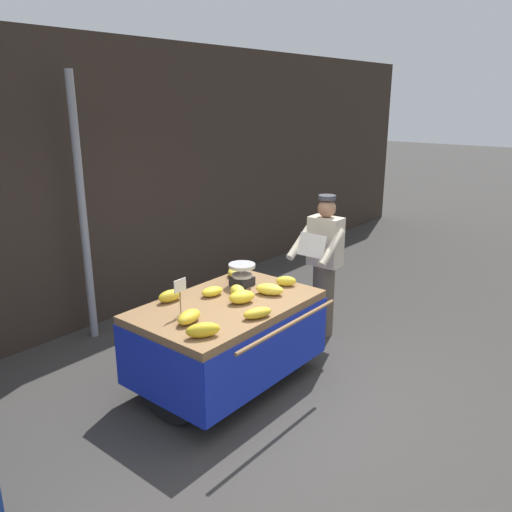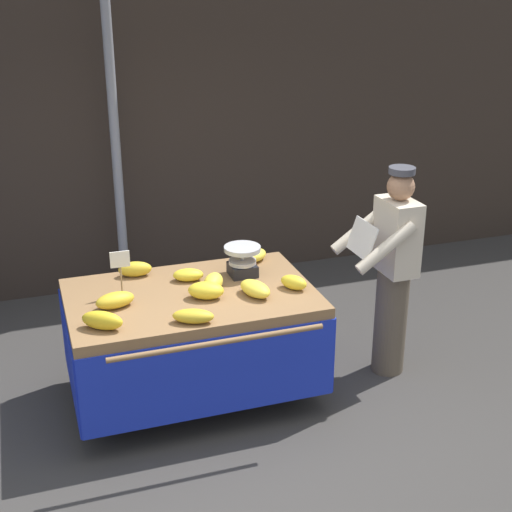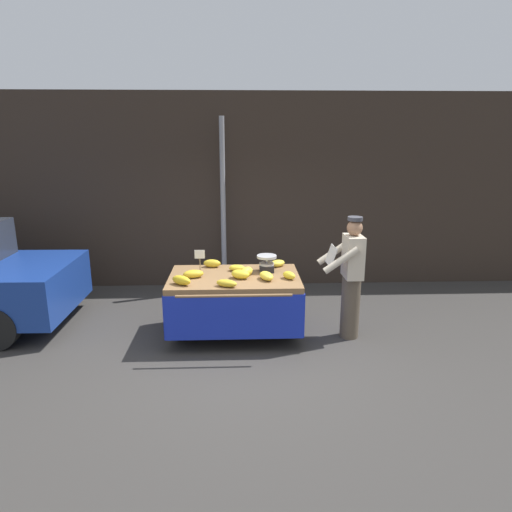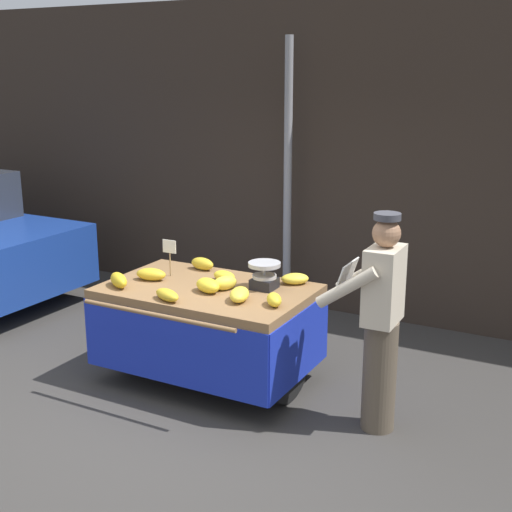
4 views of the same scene
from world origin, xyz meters
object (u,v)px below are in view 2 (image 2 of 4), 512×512
(banana_bunch_3, at_px, (213,282))
(vendor_person, at_px, (392,272))
(banana_bunch_7, at_px, (102,320))
(banana_bunch_9, at_px, (188,275))
(banana_bunch_0, at_px, (206,290))
(banana_bunch_2, at_px, (115,300))
(banana_bunch_8, at_px, (294,282))
(street_pole, at_px, (116,147))
(weighing_scale, at_px, (242,261))
(banana_bunch_6, at_px, (255,289))
(banana_cart, at_px, (192,321))
(banana_bunch_1, at_px, (254,255))
(banana_bunch_4, at_px, (193,316))
(banana_bunch_5, at_px, (135,269))
(price_sign, at_px, (120,264))

(banana_bunch_3, height_order, vendor_person, vendor_person)
(banana_bunch_7, distance_m, vendor_person, 2.29)
(banana_bunch_9, bearing_deg, banana_bunch_0, -82.53)
(banana_bunch_2, relative_size, banana_bunch_8, 1.32)
(street_pole, distance_m, banana_bunch_9, 1.90)
(banana_bunch_8, height_order, vendor_person, vendor_person)
(weighing_scale, height_order, banana_bunch_6, weighing_scale)
(weighing_scale, xyz_separation_m, banana_bunch_7, (-1.14, -0.56, -0.06))
(banana_bunch_9, bearing_deg, banana_cart, -99.35)
(banana_cart, height_order, banana_bunch_1, banana_bunch_1)
(banana_bunch_1, xyz_separation_m, banana_bunch_8, (0.10, -0.61, 0.00))
(banana_bunch_9, bearing_deg, banana_bunch_4, -100.91)
(banana_bunch_5, distance_m, banana_bunch_6, 0.98)
(banana_bunch_6, bearing_deg, street_pole, 105.95)
(banana_bunch_0, relative_size, banana_bunch_6, 0.91)
(price_sign, bearing_deg, banana_bunch_8, -13.60)
(street_pole, height_order, banana_bunch_9, street_pole)
(banana_cart, distance_m, banana_bunch_6, 0.55)
(weighing_scale, distance_m, vendor_person, 1.18)
(street_pole, xyz_separation_m, banana_bunch_5, (-0.13, -1.57, -0.59))
(price_sign, relative_size, banana_bunch_1, 1.39)
(banana_bunch_1, distance_m, banana_bunch_4, 1.16)
(banana_cart, xyz_separation_m, banana_bunch_7, (-0.68, -0.36, 0.29))
(banana_bunch_0, bearing_deg, banana_bunch_7, -162.63)
(banana_bunch_8, bearing_deg, banana_bunch_0, 175.76)
(street_pole, distance_m, banana_bunch_7, 2.49)
(weighing_scale, relative_size, banana_bunch_2, 1.01)
(banana_bunch_3, height_order, banana_bunch_4, banana_bunch_3)
(price_sign, xyz_separation_m, banana_bunch_6, (0.91, -0.31, -0.19))
(banana_cart, height_order, weighing_scale, weighing_scale)
(banana_bunch_9, bearing_deg, price_sign, -168.57)
(banana_cart, xyz_separation_m, banana_bunch_0, (0.08, -0.12, 0.29))
(banana_bunch_3, relative_size, banana_bunch_9, 0.97)
(banana_bunch_3, bearing_deg, banana_bunch_8, -17.56)
(banana_bunch_4, relative_size, banana_bunch_7, 0.97)
(banana_bunch_0, xyz_separation_m, banana_bunch_5, (-0.41, 0.56, -0.00))
(banana_cart, bearing_deg, vendor_person, -3.42)
(street_pole, xyz_separation_m, banana_bunch_8, (0.94, -2.18, -0.60))
(banana_bunch_8, bearing_deg, vendor_person, 4.86)
(street_pole, xyz_separation_m, vendor_person, (1.79, -2.11, -0.66))
(banana_bunch_3, distance_m, banana_bunch_6, 0.32)
(vendor_person, bearing_deg, banana_bunch_8, -175.14)
(banana_bunch_5, bearing_deg, banana_bunch_9, -29.99)
(banana_bunch_4, relative_size, vendor_person, 0.16)
(weighing_scale, height_order, banana_bunch_8, weighing_scale)
(banana_bunch_2, bearing_deg, banana_bunch_9, 26.16)
(banana_bunch_0, xyz_separation_m, vendor_person, (1.51, 0.02, -0.07))
(weighing_scale, xyz_separation_m, banana_bunch_6, (-0.03, -0.39, -0.06))
(banana_bunch_3, bearing_deg, vendor_person, -4.24)
(banana_bunch_2, xyz_separation_m, banana_bunch_4, (0.46, -0.40, -0.01))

